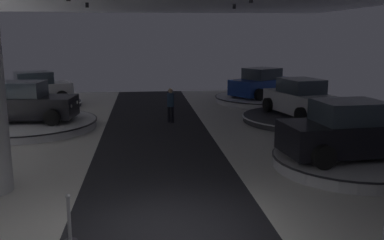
{
  "coord_description": "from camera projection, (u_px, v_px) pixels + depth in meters",
  "views": [
    {
      "loc": [
        -0.47,
        -7.92,
        4.0
      ],
      "look_at": [
        1.0,
        4.72,
        1.4
      ],
      "focal_mm": 39.18,
      "sensor_mm": 36.0,
      "label": 1
    }
  ],
  "objects": [
    {
      "name": "display_car_far_right",
      "position": [
        302.0,
        99.0,
        19.44
      ],
      "size": [
        2.92,
        4.49,
        1.71
      ],
      "color": "silver",
      "rests_on": "display_platform_far_right"
    },
    {
      "name": "display_car_far_left",
      "position": [
        24.0,
        103.0,
        17.97
      ],
      "size": [
        4.36,
        2.55,
        1.71
      ],
      "color": "black",
      "rests_on": "display_platform_far_left"
    },
    {
      "name": "stanchion_a",
      "position": [
        69.0,
        225.0,
        8.14
      ],
      "size": [
        0.28,
        0.28,
        1.01
      ],
      "color": "#333338",
      "rests_on": "ground"
    },
    {
      "name": "display_platform_deep_left",
      "position": [
        33.0,
        104.0,
        23.66
      ],
      "size": [
        5.41,
        5.41,
        0.25
      ],
      "color": "#333338",
      "rests_on": "ground"
    },
    {
      "name": "display_platform_far_right",
      "position": [
        301.0,
        118.0,
        19.59
      ],
      "size": [
        5.51,
        5.51,
        0.28
      ],
      "color": "#333338",
      "rests_on": "ground"
    },
    {
      "name": "display_platform_mid_right",
      "position": [
        350.0,
        162.0,
        12.73
      ],
      "size": [
        4.69,
        4.69,
        0.38
      ],
      "color": "#B7B7BC",
      "rests_on": "ground"
    },
    {
      "name": "display_platform_far_left",
      "position": [
        27.0,
        124.0,
        18.15
      ],
      "size": [
        6.0,
        6.0,
        0.34
      ],
      "color": "silver",
      "rests_on": "ground"
    },
    {
      "name": "display_platform_deep_right",
      "position": [
        263.0,
        99.0,
        25.26
      ],
      "size": [
        5.77,
        5.77,
        0.35
      ],
      "color": "silver",
      "rests_on": "ground"
    },
    {
      "name": "ground",
      "position": [
        170.0,
        235.0,
        8.57
      ],
      "size": [
        24.0,
        44.0,
        0.06
      ],
      "color": "silver"
    },
    {
      "name": "display_car_deep_right",
      "position": [
        263.0,
        84.0,
        25.06
      ],
      "size": [
        4.51,
        3.76,
        1.71
      ],
      "color": "navy",
      "rests_on": "display_platform_deep_right"
    },
    {
      "name": "visitor_walking_near",
      "position": [
        171.0,
        103.0,
        19.24
      ],
      "size": [
        0.32,
        0.32,
        1.59
      ],
      "color": "black",
      "rests_on": "ground"
    },
    {
      "name": "display_car_deep_left",
      "position": [
        32.0,
        89.0,
        23.5
      ],
      "size": [
        4.57,
        3.42,
        1.71
      ],
      "color": "silver",
      "rests_on": "display_platform_deep_left"
    },
    {
      "name": "stanchion_c",
      "position": [
        384.0,
        235.0,
        7.71
      ],
      "size": [
        0.28,
        0.28,
        1.01
      ],
      "color": "#333338",
      "rests_on": "ground"
    },
    {
      "name": "display_car_mid_right",
      "position": [
        351.0,
        132.0,
        12.54
      ],
      "size": [
        4.34,
        2.48,
        1.71
      ],
      "color": "black",
      "rests_on": "display_platform_mid_right"
    }
  ]
}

